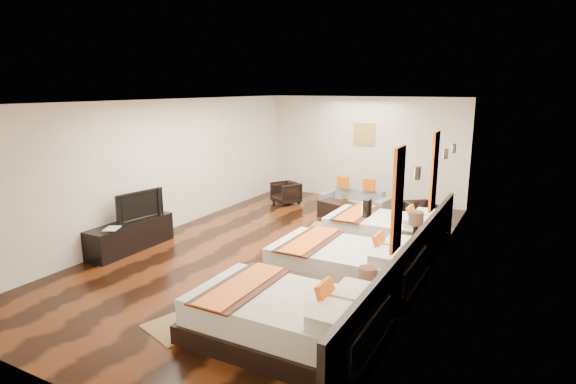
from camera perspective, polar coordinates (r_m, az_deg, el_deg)
The scene contains 30 objects.
floor at distance 9.02m, azimuth -1.09°, elevation -7.02°, with size 5.50×9.50×0.01m, color black.
ceiling at distance 8.49m, azimuth -1.17°, elevation 11.07°, with size 5.50×9.50×0.01m, color white.
back_wall at distance 12.95m, azimuth 9.26°, elevation 5.25°, with size 5.50×0.01×2.80m, color silver.
left_wall at distance 10.25m, azimuth -14.67°, elevation 3.07°, with size 0.01×9.50×2.80m, color silver.
right_wall at distance 7.71m, azimuth 17.00°, elevation -0.16°, with size 0.01×9.50×2.80m, color silver.
headboard_panel at distance 7.24m, azimuth 14.92°, elevation -8.74°, with size 0.08×6.60×0.90m, color black.
bed_near at distance 5.85m, azimuth -0.21°, elevation -15.21°, with size 2.34×1.47×0.89m.
bed_mid at distance 7.51m, azimuth 7.18°, elevation -8.75°, with size 2.35×1.48×0.90m.
bed_far at distance 9.39m, azimuth 11.78°, elevation -4.61°, with size 2.23×1.40×0.85m.
nightstand_a at distance 6.24m, azimuth 9.56°, elevation -13.67°, with size 0.42×0.42×0.83m.
nightstand_b at distance 8.51m, azimuth 15.18°, elevation -6.32°, with size 0.48×0.48×0.95m.
jute_mat_near at distance 6.57m, azimuth -11.42°, elevation -15.11°, with size 0.75×1.20×0.01m, color olive.
jute_mat_mid at distance 8.19m, azimuth -0.82°, elevation -9.05°, with size 0.75×1.20×0.01m, color olive.
jute_mat_far at distance 10.20m, azimuth 4.49°, elevation -4.66°, with size 0.75×1.20×0.01m, color olive.
tv_console at distance 9.42m, azimuth -18.65°, elevation -5.06°, with size 0.50×1.80×0.55m, color black.
tv at distance 9.35m, azimuth -17.96°, elevation -1.56°, with size 1.01×0.13×0.58m, color black.
book at distance 8.98m, azimuth -21.42°, elevation -4.21°, with size 0.24×0.32×0.03m, color black.
figurine at distance 9.78m, azimuth -15.85°, elevation -1.62°, with size 0.30×0.30×0.31m, color brown.
sofa at distance 11.99m, azimuth 8.23°, elevation -0.86°, with size 1.76×0.69×0.51m, color gray.
armchair_left at distance 12.39m, azimuth -0.26°, elevation -0.11°, with size 0.63×0.65×0.59m, color black.
armchair_right at distance 10.88m, azimuth 15.82°, elevation -2.53°, with size 0.58×0.60×0.55m, color black.
coffee_table at distance 11.05m, azimuth 6.35°, elevation -2.28°, with size 1.00×0.50×0.40m, color black.
table_plant at distance 10.90m, azimuth 7.05°, elevation -0.75°, with size 0.23×0.20×0.25m, color #2D6220.
orange_panel_a at distance 5.84m, azimuth 13.26°, elevation -0.93°, with size 0.04×0.40×1.30m, color #D86014.
orange_panel_b at distance 7.94m, azimuth 17.43°, elevation 2.39°, with size 0.04×0.40×1.30m, color #D86014.
sconce_near at distance 4.78m, azimuth 9.60°, elevation -1.91°, with size 0.07×0.12×0.18m.
sconce_mid at distance 6.86m, azimuth 15.53°, elevation 2.23°, with size 0.07×0.12×0.18m.
sconce_far at distance 9.00m, azimuth 18.70°, elevation 4.42°, with size 0.07×0.12×0.18m.
sconce_lounge at distance 9.88m, azimuth 19.60°, elevation 5.04°, with size 0.07×0.12×0.18m.
gold_artwork at distance 12.88m, azimuth 9.29°, elevation 7.00°, with size 0.60×0.04×0.60m, color #AD873F.
Camera 1 is at (4.16, -7.40, 3.04)m, focal length 29.11 mm.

